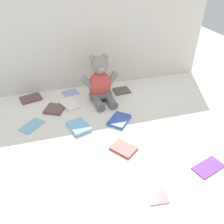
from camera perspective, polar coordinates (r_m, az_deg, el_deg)
The scene contains 14 objects.
ground_plane at distance 1.23m, azimuth -1.49°, elevation -1.30°, with size 3.20×3.20×0.00m, color silver.
backdrop_drape at distance 1.45m, azimuth -5.81°, elevation 17.16°, with size 1.52×0.03×0.58m, color silver.
teddy_bear at distance 1.34m, azimuth -2.96°, elevation 7.10°, with size 0.23×0.21×0.28m.
book_case_0 at distance 1.20m, azimuth 1.82°, elevation -2.04°, with size 0.09×0.12×0.02m, color #3553AF.
book_case_1 at distance 1.23m, azimuth -19.49°, elevation -3.21°, with size 0.07×0.12×0.01m, color #77B4CE.
book_case_2 at distance 1.47m, azimuth -10.42°, elevation 4.83°, with size 0.07×0.10×0.01m, color #8CA9D9.
book_case_3 at distance 1.46m, azimuth -19.66°, elevation 3.24°, with size 0.08×0.12×0.01m, color #60444D.
book_case_4 at distance 1.32m, azimuth -14.19°, elevation 0.72°, with size 0.10×0.10×0.01m, color brown.
book_case_5 at distance 1.04m, azimuth 2.91°, elevation -9.06°, with size 0.08×0.11×0.01m, color red.
book_case_6 at distance 1.16m, azimuth -8.33°, elevation -3.65°, with size 0.09×0.12×0.02m, color #79BDE7.
book_case_7 at distance 1.04m, azimuth 23.02°, elevation -12.53°, with size 0.07×0.13×0.01m, color purple.
book_case_8 at distance 0.91m, azimuth 10.52°, elevation -18.18°, with size 0.07×0.14×0.01m, color tan.
book_case_9 at distance 1.34m, azimuth -10.71°, elevation 1.88°, with size 0.08×0.13×0.02m, color white.
book_case_10 at distance 1.46m, azimuth 2.42°, elevation 5.38°, with size 0.08×0.10×0.01m, color #5D4F4B.
Camera 1 is at (-0.24, -0.96, 0.72)m, focal length 36.46 mm.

